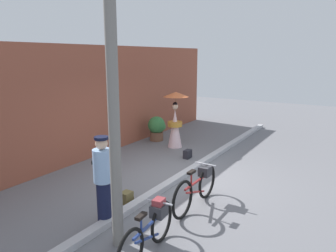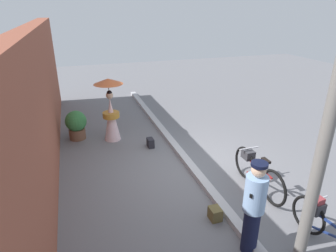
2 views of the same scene
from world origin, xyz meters
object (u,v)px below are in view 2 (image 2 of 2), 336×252
Objects in this scene: backpack_on_pavement at (151,143)px; person_officer at (254,206)px; bicycle_far_side at (328,226)px; person_with_parasol at (111,109)px; potted_plant_by_door at (77,124)px; bicycle_near_officer at (257,171)px; utility_pole at (330,119)px; backpack_spare at (215,213)px.

person_officer is at bearing -172.78° from backpack_on_pavement.
person_with_parasol reaches higher than bicycle_far_side.
person_officer is 6.02m from potted_plant_by_door.
person_with_parasol is at bearing 47.62° from backpack_on_pavement.
bicycle_near_officer reaches higher than bicycle_far_side.
backpack_spare is at bearing 33.86° from utility_pole.
person_officer is at bearing -163.65° from person_with_parasol.
potted_plant_by_door is at bearing 68.43° from person_with_parasol.
backpack_spare is at bearing -162.70° from person_with_parasol.
bicycle_far_side is at bearing -158.46° from backpack_on_pavement.
bicycle_far_side is at bearing -147.16° from potted_plant_by_door.
potted_plant_by_door reaches higher than bicycle_far_side.
utility_pole is at bearing -146.14° from backpack_spare.
bicycle_near_officer is 2.79m from utility_pole.
person_officer is 1.86× the size of potted_plant_by_door.
backpack_on_pavement is (4.20, 0.53, -0.75)m from person_officer.
utility_pole is (-1.91, 0.47, 1.97)m from bicycle_near_officer.
backpack_spare is at bearing 50.38° from bicycle_far_side.
bicycle_near_officer is at bearing -143.63° from person_with_parasol.
bicycle_near_officer is 3.18m from backpack_on_pavement.
backpack_spare is (-4.22, -1.32, -0.83)m from person_with_parasol.
bicycle_near_officer is 2.07× the size of potted_plant_by_door.
bicycle_far_side is 1.88m from backpack_spare.
backpack_on_pavement is (-1.27, -1.96, -0.34)m from potted_plant_by_door.
potted_plant_by_door is at bearing 32.84° from bicycle_far_side.
person_officer is (0.33, 1.26, 0.46)m from bicycle_far_side.
person_with_parasol is at bearing 17.30° from backpack_spare.
utility_pole reaches higher than person_with_parasol.
potted_plant_by_door is at bearing 42.46° from bicycle_near_officer.
potted_plant_by_door is at bearing 57.04° from backpack_on_pavement.
person_with_parasol reaches higher than bicycle_near_officer.
utility_pole is at bearing -151.74° from potted_plant_by_door.
utility_pole reaches higher than backpack_spare.
person_with_parasol is 7.59× the size of backpack_spare.
utility_pole reaches higher than bicycle_far_side.
backpack_on_pavement is at bearing 31.79° from bicycle_near_officer.
bicycle_near_officer is 1.11× the size of person_officer.
backpack_on_pavement is 5.27m from utility_pole.
bicycle_near_officer reaches higher than backpack_spare.
potted_plant_by_door is 3.11× the size of backpack_on_pavement.
backpack_spare is 2.73m from utility_pole.
utility_pole reaches higher than person_officer.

